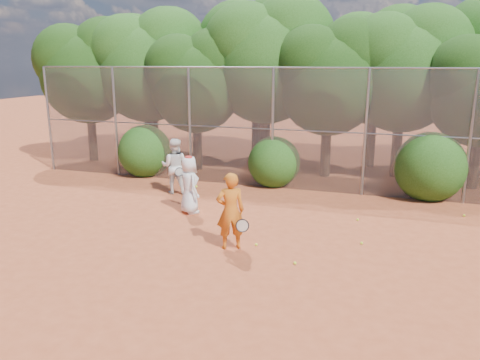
% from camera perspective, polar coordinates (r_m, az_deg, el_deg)
% --- Properties ---
extents(ground, '(80.00, 80.00, 0.00)m').
position_cam_1_polar(ground, '(10.36, 1.00, -9.60)').
color(ground, '#A34524').
rests_on(ground, ground).
extents(fence_back, '(20.05, 0.09, 4.03)m').
position_cam_1_polar(fence_back, '(15.48, 7.17, 6.21)').
color(fence_back, gray).
rests_on(fence_back, ground).
extents(tree_0, '(4.38, 3.81, 6.00)m').
position_cam_1_polar(tree_0, '(21.01, -17.96, 12.88)').
color(tree_0, black).
rests_on(tree_0, ground).
extents(tree_1, '(4.64, 4.03, 6.35)m').
position_cam_1_polar(tree_1, '(20.10, -11.17, 13.93)').
color(tree_1, black).
rests_on(tree_1, ground).
extents(tree_2, '(3.99, 3.47, 5.47)m').
position_cam_1_polar(tree_2, '(18.38, -5.21, 12.31)').
color(tree_2, black).
rests_on(tree_2, ground).
extents(tree_3, '(4.89, 4.26, 6.70)m').
position_cam_1_polar(tree_3, '(18.51, 3.43, 14.87)').
color(tree_3, black).
rests_on(tree_3, ground).
extents(tree_4, '(4.19, 3.64, 5.73)m').
position_cam_1_polar(tree_4, '(17.44, 11.01, 12.59)').
color(tree_4, black).
rests_on(tree_4, ground).
extents(tree_5, '(4.51, 3.92, 6.17)m').
position_cam_1_polar(tree_5, '(18.11, 19.48, 13.02)').
color(tree_5, black).
rests_on(tree_5, ground).
extents(tree_9, '(4.83, 4.20, 6.62)m').
position_cam_1_polar(tree_9, '(22.60, -10.58, 14.40)').
color(tree_9, black).
rests_on(tree_9, ground).
extents(tree_10, '(5.15, 4.48, 7.06)m').
position_cam_1_polar(tree_10, '(20.90, 2.29, 15.45)').
color(tree_10, black).
rests_on(tree_10, ground).
extents(tree_11, '(4.64, 4.03, 6.35)m').
position_cam_1_polar(tree_11, '(19.72, 16.45, 13.62)').
color(tree_11, black).
rests_on(tree_11, ground).
extents(bush_0, '(2.00, 2.00, 2.00)m').
position_cam_1_polar(bush_0, '(17.97, -11.51, 3.75)').
color(bush_0, '#1C4711').
rests_on(bush_0, ground).
extents(bush_1, '(1.80, 1.80, 1.80)m').
position_cam_1_polar(bush_1, '(16.15, 4.18, 2.47)').
color(bush_1, '#1C4711').
rests_on(bush_1, ground).
extents(bush_2, '(2.20, 2.20, 2.20)m').
position_cam_1_polar(bush_2, '(15.72, 22.18, 1.86)').
color(bush_2, '#1C4711').
rests_on(bush_2, ground).
extents(player_yellow, '(0.90, 0.68, 1.79)m').
position_cam_1_polar(player_yellow, '(10.63, -1.17, -3.80)').
color(player_yellow, '#C96417').
rests_on(player_yellow, ground).
extents(player_teen, '(0.93, 0.93, 1.66)m').
position_cam_1_polar(player_teen, '(13.24, -6.20, -0.56)').
color(player_teen, silver).
rests_on(player_teen, ground).
extents(player_white, '(1.00, 0.85, 1.80)m').
position_cam_1_polar(player_white, '(15.28, -7.97, 1.68)').
color(player_white, white).
rests_on(player_white, ground).
extents(ball_0, '(0.07, 0.07, 0.07)m').
position_cam_1_polar(ball_0, '(11.48, 14.61, -7.45)').
color(ball_0, '#CCED2B').
rests_on(ball_0, ground).
extents(ball_1, '(0.07, 0.07, 0.07)m').
position_cam_1_polar(ball_1, '(13.09, 14.15, -4.70)').
color(ball_1, '#CCED2B').
rests_on(ball_1, ground).
extents(ball_2, '(0.07, 0.07, 0.07)m').
position_cam_1_polar(ball_2, '(10.14, 6.71, -10.03)').
color(ball_2, '#CCED2B').
rests_on(ball_2, ground).
extents(ball_3, '(0.07, 0.07, 0.07)m').
position_cam_1_polar(ball_3, '(11.03, 2.00, -7.89)').
color(ball_3, '#CCED2B').
rests_on(ball_3, ground).
extents(ball_4, '(0.07, 0.07, 0.07)m').
position_cam_1_polar(ball_4, '(14.44, 25.65, -3.92)').
color(ball_4, '#CCED2B').
rests_on(ball_4, ground).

